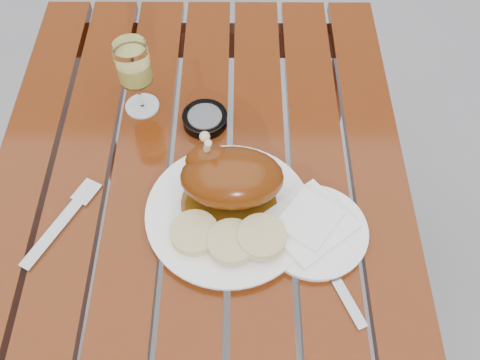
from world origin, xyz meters
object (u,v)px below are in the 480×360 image
ashtray (205,119)px  dinner_plate (229,214)px  table (207,289)px  side_plate (314,232)px  wine_glass (136,78)px

ashtray → dinner_plate: bearing=-76.8°
table → dinner_plate: 0.39m
table → ashtray: (0.01, 0.21, 0.39)m
table → side_plate: (0.21, -0.05, 0.38)m
side_plate → ashtray: ashtray is taller
dinner_plate → ashtray: ashtray is taller
wine_glass → ashtray: (0.13, -0.04, -0.07)m
wine_glass → table: bearing=-62.8°
dinner_plate → wine_glass: 0.34m
side_plate → wine_glass: bearing=138.1°
dinner_plate → wine_glass: bearing=124.9°
wine_glass → ashtray: size_ratio=1.81×
dinner_plate → side_plate: (0.15, -0.04, -0.00)m
wine_glass → side_plate: bearing=-41.9°
table → dinner_plate: dinner_plate is taller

